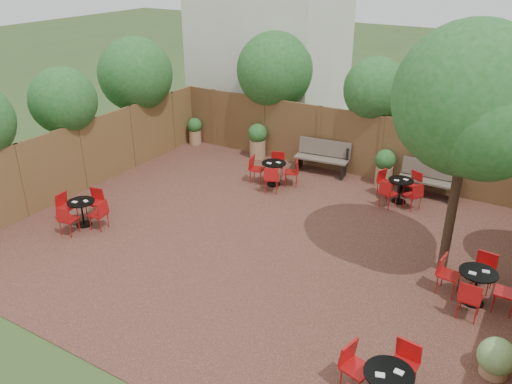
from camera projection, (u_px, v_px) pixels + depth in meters
The scene contains 11 objects.
ground at pixel (266, 243), 12.47m from camera, with size 80.00×80.00×0.00m, color #354F23.
courtyard_paving at pixel (266, 242), 12.46m from camera, with size 12.00×10.00×0.02m, color #391F17.
fence_back at pixel (348, 143), 15.92m from camera, with size 12.00×0.08×2.00m, color #50301D.
fence_left at pixel (84, 157), 14.86m from camera, with size 0.08×10.00×2.00m, color #50301D.
neighbour_building at pixel (270, 20), 19.10m from camera, with size 5.00×4.00×8.00m, color beige.
overhang_foliage at pixel (302, 93), 14.58m from camera, with size 15.50×10.63×2.75m.
courtyard_tree at pixel (470, 107), 9.88m from camera, with size 3.02×2.97×5.27m.
park_bench_left at pixel (323, 156), 16.15m from camera, with size 1.70×0.73×1.02m.
park_bench_right at pixel (429, 179), 14.62m from camera, with size 1.62×0.57×0.99m.
bistro_tables at pixel (318, 237), 11.85m from camera, with size 10.49×8.65×0.85m.
planters at pixel (329, 169), 15.05m from camera, with size 11.86×4.45×1.16m.
Camera 1 is at (5.39, -9.35, 6.36)m, focal length 36.73 mm.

